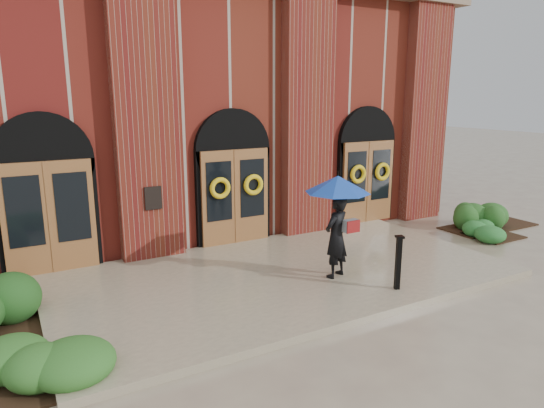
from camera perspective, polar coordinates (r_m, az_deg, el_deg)
ground at (r=10.94m, az=1.90°, el=-8.94°), size 90.00×90.00×0.00m
landing at (r=11.03m, az=1.50°, el=-8.33°), size 10.00×5.30×0.15m
church_building at (r=18.25m, az=-12.73°, el=10.79°), size 16.20×12.53×7.00m
man_with_umbrella at (r=10.37m, az=7.69°, el=-0.33°), size 1.80×1.80×2.24m
metal_post at (r=10.20m, az=14.63°, el=-6.55°), size 0.20×0.20×1.13m
hedge_wall_right at (r=16.50m, az=24.20°, el=-1.24°), size 2.84×1.14×0.73m
hedge_front_left at (r=8.10m, az=-25.51°, el=-16.28°), size 1.60×1.37×0.56m
hedge_front_right at (r=15.52m, az=24.62°, el=-2.66°), size 1.26×1.08×0.44m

